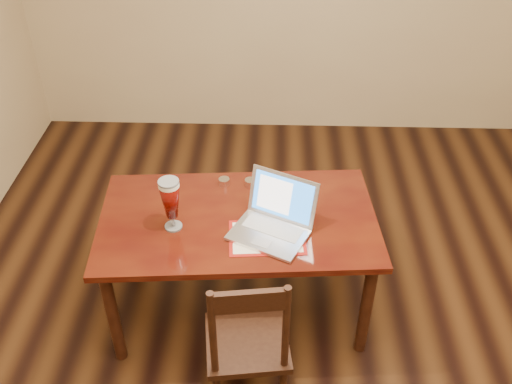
{
  "coord_description": "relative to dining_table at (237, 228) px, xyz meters",
  "views": [
    {
      "loc": [
        -0.3,
        -1.81,
        2.55
      ],
      "look_at": [
        -0.37,
        0.36,
        0.89
      ],
      "focal_mm": 40.0,
      "sensor_mm": 36.0,
      "label": 1
    }
  ],
  "objects": [
    {
      "name": "ground",
      "position": [
        0.47,
        -0.43,
        -0.6
      ],
      "size": [
        5.0,
        5.0,
        0.0
      ],
      "primitive_type": "plane",
      "color": "black",
      "rests_on": "ground"
    },
    {
      "name": "dining_chair",
      "position": [
        0.08,
        -0.59,
        -0.18
      ],
      "size": [
        0.42,
        0.41,
        0.89
      ],
      "rotation": [
        0.0,
        0.0,
        0.13
      ],
      "color": "black",
      "rests_on": "ground"
    },
    {
      "name": "room_shell",
      "position": [
        0.47,
        -0.43,
        1.16
      ],
      "size": [
        4.51,
        5.01,
        2.71
      ],
      "color": "tan",
      "rests_on": "ground"
    },
    {
      "name": "dining_table",
      "position": [
        0.0,
        0.0,
        0.0
      ],
      "size": [
        1.48,
        0.9,
        0.95
      ],
      "rotation": [
        0.0,
        0.0,
        0.07
      ],
      "color": "#511B0A",
      "rests_on": "ground"
    }
  ]
}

